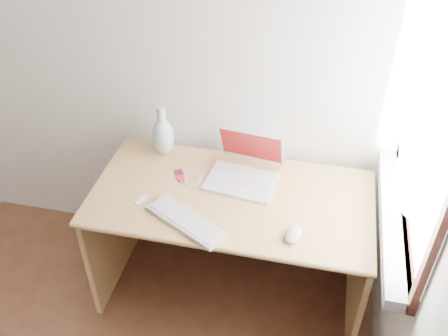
% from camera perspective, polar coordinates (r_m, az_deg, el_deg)
% --- Properties ---
extents(back_wall, '(3.50, 0.04, 2.60)m').
position_cam_1_polar(back_wall, '(2.69, -18.37, 14.84)').
color(back_wall, white).
rests_on(back_wall, floor).
extents(window, '(0.11, 0.99, 1.10)m').
position_cam_1_polar(window, '(2.01, 22.20, 4.74)').
color(window, white).
rests_on(window, right_wall).
extents(desk, '(1.35, 0.67, 0.71)m').
position_cam_1_polar(desk, '(2.59, 1.18, -5.34)').
color(desk, tan).
rests_on(desk, floor).
extents(laptop, '(0.36, 0.32, 0.23)m').
position_cam_1_polar(laptop, '(2.46, 2.20, -0.15)').
color(laptop, white).
rests_on(laptop, desk).
extents(external_keyboard, '(0.41, 0.30, 0.02)m').
position_cam_1_polar(external_keyboard, '(2.26, -4.35, -6.04)').
color(external_keyboard, white).
rests_on(external_keyboard, desk).
extents(mouse, '(0.09, 0.12, 0.04)m').
position_cam_1_polar(mouse, '(2.20, 7.96, -7.52)').
color(mouse, white).
rests_on(mouse, desk).
extents(ipod, '(0.08, 0.10, 0.01)m').
position_cam_1_polar(ipod, '(2.51, -5.05, -0.81)').
color(ipod, red).
rests_on(ipod, desk).
extents(cable_coil, '(0.11, 0.11, 0.01)m').
position_cam_1_polar(cable_coil, '(2.48, -3.79, -1.28)').
color(cable_coil, white).
rests_on(cable_coil, desk).
extents(remote, '(0.06, 0.08, 0.01)m').
position_cam_1_polar(remote, '(2.40, -9.39, -3.59)').
color(remote, white).
rests_on(remote, desk).
extents(vase, '(0.11, 0.11, 0.29)m').
position_cam_1_polar(vase, '(2.60, -6.99, 3.77)').
color(vase, silver).
rests_on(vase, desk).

